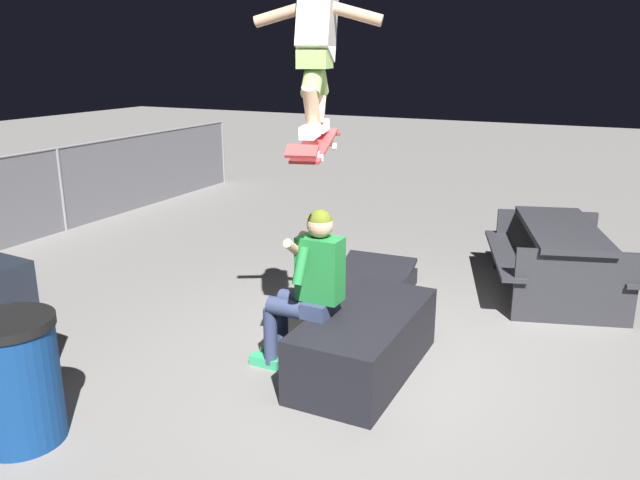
% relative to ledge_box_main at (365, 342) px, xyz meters
% --- Properties ---
extents(ground_plane, '(40.00, 40.00, 0.00)m').
position_rel_ledge_box_main_xyz_m(ground_plane, '(0.01, -0.02, -0.25)').
color(ground_plane, slate).
extents(ledge_box_main, '(1.50, 0.72, 0.51)m').
position_rel_ledge_box_main_xyz_m(ledge_box_main, '(0.00, 0.00, 0.00)').
color(ledge_box_main, black).
rests_on(ledge_box_main, ground).
extents(person_sitting_on_ledge, '(0.59, 0.75, 1.34)m').
position_rel_ledge_box_main_xyz_m(person_sitting_on_ledge, '(-0.18, 0.42, 0.50)').
color(person_sitting_on_ledge, '#2D3856').
rests_on(person_sitting_on_ledge, ground).
extents(skateboard, '(1.03, 0.47, 0.15)m').
position_rel_ledge_box_main_xyz_m(skateboard, '(-0.34, 0.27, 1.59)').
color(skateboard, '#B72D2D').
extents(skater_airborne, '(0.64, 0.87, 1.12)m').
position_rel_ledge_box_main_xyz_m(skater_airborne, '(-0.28, 0.28, 2.27)').
color(skater_airborne, white).
extents(kicker_ramp, '(1.06, 0.88, 0.37)m').
position_rel_ledge_box_main_xyz_m(kicker_ramp, '(1.68, 0.63, -0.19)').
color(kicker_ramp, black).
rests_on(kicker_ramp, ground).
extents(picnic_table_back, '(2.02, 1.78, 0.75)m').
position_rel_ledge_box_main_xyz_m(picnic_table_back, '(2.46, -1.17, 0.25)').
color(picnic_table_back, '#28282D').
rests_on(picnic_table_back, ground).
extents(trash_bin, '(0.57, 0.57, 0.86)m').
position_rel_ledge_box_main_xyz_m(trash_bin, '(-1.85, 1.66, 0.18)').
color(trash_bin, navy).
rests_on(trash_bin, ground).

